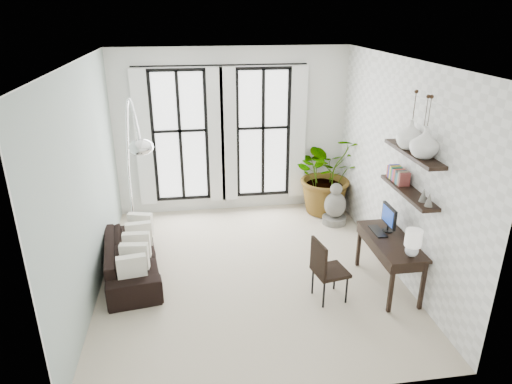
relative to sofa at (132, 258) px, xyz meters
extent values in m
plane|color=beige|center=(1.80, -0.21, -0.28)|extent=(5.00, 5.00, 0.00)
plane|color=white|center=(1.80, -0.21, 2.92)|extent=(5.00, 5.00, 0.00)
plane|color=#9BADA5|center=(-0.45, -0.21, 1.32)|extent=(0.00, 5.00, 5.00)
plane|color=white|center=(4.05, -0.21, 1.32)|extent=(0.00, 5.00, 5.00)
plane|color=white|center=(1.80, 2.29, 1.32)|extent=(4.50, 0.00, 4.50)
cube|color=white|center=(0.80, 2.26, 1.27)|extent=(1.00, 0.02, 2.50)
cube|color=white|center=(0.12, 2.16, 1.27)|extent=(0.30, 0.04, 2.60)
cube|color=white|center=(1.48, 2.16, 1.27)|extent=(0.30, 0.04, 2.60)
cube|color=white|center=(2.40, 2.26, 1.27)|extent=(1.00, 0.02, 2.50)
cube|color=white|center=(1.72, 2.16, 1.27)|extent=(0.30, 0.04, 2.60)
cube|color=white|center=(3.08, 2.16, 1.27)|extent=(0.30, 0.04, 2.60)
cylinder|color=black|center=(1.60, 2.17, 2.60)|extent=(3.20, 0.03, 0.03)
cube|color=black|center=(3.91, -0.89, 1.22)|extent=(0.25, 1.30, 0.05)
cube|color=black|center=(3.91, -0.89, 1.77)|extent=(0.25, 1.30, 0.05)
cube|color=#BE4A2F|center=(3.91, -0.34, 1.33)|extent=(0.16, 0.04, 0.18)
cube|color=#3435B9|center=(3.91, -0.38, 1.33)|extent=(0.16, 0.04, 0.18)
cube|color=yellow|center=(3.91, -0.43, 1.33)|extent=(0.16, 0.03, 0.18)
cube|color=#2C8458|center=(3.91, -0.47, 1.33)|extent=(0.16, 0.04, 0.18)
cube|color=purple|center=(3.91, -0.52, 1.33)|extent=(0.16, 0.04, 0.18)
cube|color=#EE4E35|center=(3.91, -0.56, 1.33)|extent=(0.16, 0.04, 0.18)
cube|color=#4E4E4E|center=(3.91, -0.61, 1.33)|extent=(0.16, 0.04, 0.18)
cube|color=teal|center=(3.91, -0.65, 1.33)|extent=(0.16, 0.04, 0.18)
cube|color=tan|center=(3.91, -0.70, 1.33)|extent=(0.16, 0.04, 0.18)
cube|color=brown|center=(3.91, -0.74, 1.33)|extent=(0.16, 0.03, 0.18)
cone|color=slate|center=(3.91, -1.29, 1.33)|extent=(0.10, 0.10, 0.18)
cone|color=slate|center=(3.91, -1.44, 1.33)|extent=(0.10, 0.10, 0.18)
imported|color=black|center=(0.00, 0.00, 0.00)|extent=(1.02, 2.02, 0.56)
cube|color=white|center=(0.10, -0.70, 0.22)|extent=(0.40, 0.12, 0.40)
cube|color=white|center=(0.10, -0.35, 0.22)|extent=(0.40, 0.12, 0.40)
cube|color=white|center=(0.10, 0.00, 0.22)|extent=(0.40, 0.12, 0.40)
cube|color=white|center=(0.10, 0.35, 0.22)|extent=(0.40, 0.12, 0.40)
cube|color=white|center=(0.10, 0.70, 0.22)|extent=(0.40, 0.12, 0.40)
imported|color=#2D7228|center=(3.63, 1.86, 0.53)|extent=(1.75, 1.61, 1.63)
cube|color=black|center=(3.75, -0.89, 0.48)|extent=(0.56, 1.32, 0.04)
cube|color=black|center=(3.73, -0.89, 0.39)|extent=(0.51, 1.26, 0.12)
cube|color=black|center=(3.53, -1.49, 0.09)|extent=(0.05, 0.05, 0.73)
cube|color=black|center=(3.97, -1.49, 0.09)|extent=(0.05, 0.05, 0.73)
cube|color=black|center=(3.53, -0.28, 0.09)|extent=(0.05, 0.05, 0.73)
cube|color=black|center=(3.97, -0.28, 0.09)|extent=(0.05, 0.05, 0.73)
cube|color=black|center=(3.80, -0.63, 0.75)|extent=(0.04, 0.42, 0.30)
cube|color=navy|center=(3.78, -0.63, 0.75)|extent=(0.00, 0.36, 0.24)
cube|color=black|center=(3.65, -0.63, 0.51)|extent=(0.15, 0.40, 0.02)
sphere|color=silver|center=(3.80, -1.39, 0.59)|extent=(0.18, 0.18, 0.18)
cylinder|color=white|center=(3.80, -1.39, 0.78)|extent=(0.22, 0.22, 0.22)
cube|color=black|center=(2.82, -1.06, 0.16)|extent=(0.51, 0.51, 0.05)
cube|color=black|center=(2.63, -1.09, 0.40)|extent=(0.12, 0.44, 0.49)
cylinder|color=black|center=(2.65, -1.23, -0.08)|extent=(0.03, 0.03, 0.41)
cylinder|color=black|center=(3.00, -1.23, -0.08)|extent=(0.03, 0.03, 0.41)
cylinder|color=black|center=(2.65, -0.88, -0.08)|extent=(0.03, 0.03, 0.41)
cylinder|color=black|center=(3.00, -0.88, -0.08)|extent=(0.03, 0.03, 0.41)
cylinder|color=silver|center=(-0.10, 1.37, -0.23)|extent=(0.39, 0.39, 0.11)
cylinder|color=silver|center=(-0.10, 1.37, 0.32)|extent=(0.04, 0.04, 1.09)
ellipsoid|color=silver|center=(0.30, 0.05, 1.73)|extent=(0.35, 0.35, 0.23)
cylinder|color=slate|center=(3.63, 1.28, -0.21)|extent=(0.45, 0.45, 0.14)
ellipsoid|color=slate|center=(3.63, 1.28, 0.10)|extent=(0.41, 0.41, 0.50)
sphere|color=slate|center=(3.63, 1.28, 0.42)|extent=(0.23, 0.23, 0.23)
imported|color=white|center=(3.91, -1.14, 1.98)|extent=(0.37, 0.37, 0.38)
imported|color=white|center=(3.91, -0.74, 1.98)|extent=(0.37, 0.37, 0.38)
camera|label=1|loc=(1.00, -6.31, 3.56)|focal=32.00mm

